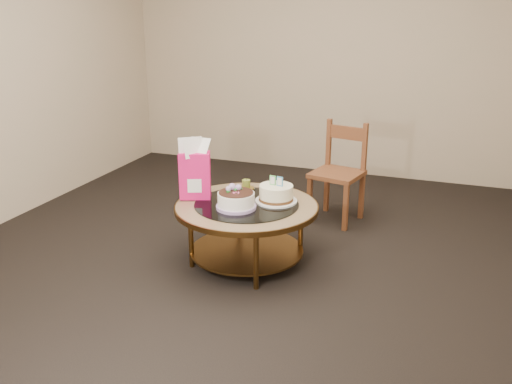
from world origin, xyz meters
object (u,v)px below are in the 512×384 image
(gift_bag, at_px, (195,169))
(coffee_table, at_px, (247,214))
(decorated_cake, at_px, (236,201))
(dining_chair, at_px, (339,172))
(cream_cake, at_px, (276,194))

(gift_bag, bearing_deg, coffee_table, -20.30)
(coffee_table, height_order, decorated_cake, decorated_cake)
(decorated_cake, bearing_deg, gift_bag, 164.32)
(coffee_table, xyz_separation_m, dining_chair, (0.42, 1.08, 0.05))
(cream_cake, xyz_separation_m, gift_bag, (-0.58, -0.12, 0.16))
(cream_cake, distance_m, dining_chair, 1.00)
(decorated_cake, height_order, gift_bag, gift_bag)
(coffee_table, xyz_separation_m, cream_cake, (0.18, 0.11, 0.14))
(coffee_table, bearing_deg, dining_chair, 68.63)
(gift_bag, height_order, dining_chair, gift_bag)
(gift_bag, bearing_deg, dining_chair, 31.76)
(decorated_cake, distance_m, gift_bag, 0.41)
(decorated_cake, xyz_separation_m, dining_chair, (0.46, 1.19, -0.08))
(decorated_cake, xyz_separation_m, gift_bag, (-0.36, 0.10, 0.16))
(dining_chair, bearing_deg, gift_bag, -114.42)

